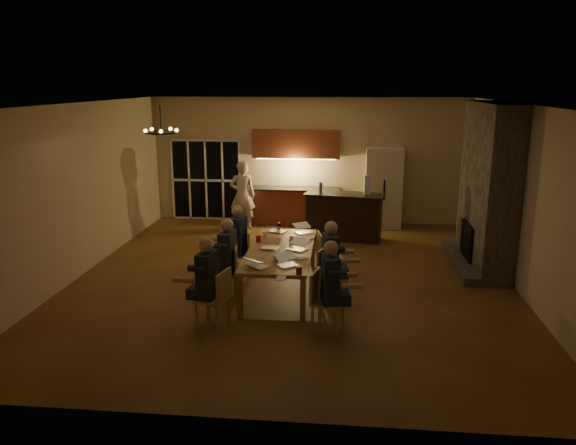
% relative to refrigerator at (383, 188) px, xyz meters
% --- Properties ---
extents(floor, '(9.00, 9.00, 0.00)m').
position_rel_refrigerator_xyz_m(floor, '(-1.90, -4.15, -1.00)').
color(floor, brown).
rests_on(floor, ground).
extents(back_wall, '(8.00, 0.04, 3.20)m').
position_rel_refrigerator_xyz_m(back_wall, '(-1.90, 0.37, 0.60)').
color(back_wall, '#C4B38A').
rests_on(back_wall, ground).
extents(left_wall, '(0.04, 9.00, 3.20)m').
position_rel_refrigerator_xyz_m(left_wall, '(-5.92, -4.15, 0.60)').
color(left_wall, '#C4B38A').
rests_on(left_wall, ground).
extents(right_wall, '(0.04, 9.00, 3.20)m').
position_rel_refrigerator_xyz_m(right_wall, '(2.12, -4.15, 0.60)').
color(right_wall, '#C4B38A').
rests_on(right_wall, ground).
extents(ceiling, '(8.00, 9.00, 0.04)m').
position_rel_refrigerator_xyz_m(ceiling, '(-1.90, -4.15, 2.22)').
color(ceiling, white).
rests_on(ceiling, back_wall).
extents(french_doors, '(1.86, 0.08, 2.10)m').
position_rel_refrigerator_xyz_m(french_doors, '(-4.60, 0.32, 0.05)').
color(french_doors, black).
rests_on(french_doors, ground).
extents(fireplace, '(0.58, 2.50, 3.20)m').
position_rel_refrigerator_xyz_m(fireplace, '(1.80, -2.95, 0.60)').
color(fireplace, '#695C52').
rests_on(fireplace, ground).
extents(kitchenette, '(2.24, 0.68, 2.40)m').
position_rel_refrigerator_xyz_m(kitchenette, '(-2.20, 0.05, 0.20)').
color(kitchenette, brown).
rests_on(kitchenette, ground).
extents(refrigerator, '(0.90, 0.68, 2.00)m').
position_rel_refrigerator_xyz_m(refrigerator, '(0.00, 0.00, 0.00)').
color(refrigerator, beige).
rests_on(refrigerator, ground).
extents(dining_table, '(1.10, 2.73, 0.75)m').
position_rel_refrigerator_xyz_m(dining_table, '(-2.05, -4.68, -0.62)').
color(dining_table, '#C4804E').
rests_on(dining_table, ground).
extents(bar_island, '(1.88, 0.97, 1.08)m').
position_rel_refrigerator_xyz_m(bar_island, '(-0.96, -1.28, -0.46)').
color(bar_island, black).
rests_on(bar_island, ground).
extents(chair_left_near, '(0.54, 0.54, 0.89)m').
position_rel_refrigerator_xyz_m(chair_left_near, '(-2.89, -6.32, -0.55)').
color(chair_left_near, tan).
rests_on(chair_left_near, ground).
extents(chair_left_mid, '(0.51, 0.51, 0.89)m').
position_rel_refrigerator_xyz_m(chair_left_mid, '(-2.95, -5.16, -0.55)').
color(chair_left_mid, tan).
rests_on(chair_left_mid, ground).
extents(chair_left_far, '(0.51, 0.51, 0.89)m').
position_rel_refrigerator_xyz_m(chair_left_far, '(-2.92, -4.08, -0.55)').
color(chair_left_far, tan).
rests_on(chair_left_far, ground).
extents(chair_right_near, '(0.53, 0.53, 0.89)m').
position_rel_refrigerator_xyz_m(chair_right_near, '(-1.17, -6.27, -0.55)').
color(chair_right_near, tan).
rests_on(chair_right_near, ground).
extents(chair_right_mid, '(0.55, 0.55, 0.89)m').
position_rel_refrigerator_xyz_m(chair_right_mid, '(-1.12, -5.14, -0.55)').
color(chair_right_mid, tan).
rests_on(chair_right_mid, ground).
extents(chair_right_far, '(0.53, 0.53, 0.89)m').
position_rel_refrigerator_xyz_m(chair_right_far, '(-1.20, -4.05, -0.55)').
color(chair_right_far, tan).
rests_on(chair_right_far, ground).
extents(person_left_near, '(0.69, 0.69, 1.38)m').
position_rel_refrigerator_xyz_m(person_left_near, '(-2.95, -6.30, -0.31)').
color(person_left_near, '#22252B').
rests_on(person_left_near, ground).
extents(person_right_near, '(0.69, 0.69, 1.38)m').
position_rel_refrigerator_xyz_m(person_right_near, '(-1.14, -6.30, -0.31)').
color(person_right_near, '#1F2C4D').
rests_on(person_right_near, ground).
extents(person_left_mid, '(0.65, 0.65, 1.38)m').
position_rel_refrigerator_xyz_m(person_left_mid, '(-2.89, -5.14, -0.31)').
color(person_left_mid, '#34383E').
rests_on(person_left_mid, ground).
extents(person_right_mid, '(0.69, 0.69, 1.38)m').
position_rel_refrigerator_xyz_m(person_right_mid, '(-1.17, -5.15, -0.31)').
color(person_right_mid, '#22252B').
rests_on(person_right_mid, ground).
extents(person_left_far, '(0.68, 0.68, 1.38)m').
position_rel_refrigerator_xyz_m(person_left_far, '(-2.91, -4.11, -0.31)').
color(person_left_far, '#1F2C4D').
rests_on(person_left_far, ground).
extents(standing_person, '(0.68, 0.50, 1.70)m').
position_rel_refrigerator_xyz_m(standing_person, '(-3.47, -0.60, -0.15)').
color(standing_person, silver).
rests_on(standing_person, ground).
extents(chandelier, '(0.56, 0.56, 0.03)m').
position_rel_refrigerator_xyz_m(chandelier, '(-4.03, -4.81, 1.75)').
color(chandelier, black).
rests_on(chandelier, ceiling).
extents(laptop_a, '(0.43, 0.42, 0.23)m').
position_rel_refrigerator_xyz_m(laptop_a, '(-2.28, -5.69, -0.14)').
color(laptop_a, silver).
rests_on(laptop_a, dining_table).
extents(laptop_b, '(0.42, 0.42, 0.23)m').
position_rel_refrigerator_xyz_m(laptop_b, '(-1.82, -5.59, -0.14)').
color(laptop_b, silver).
rests_on(laptop_b, dining_table).
extents(laptop_c, '(0.34, 0.31, 0.23)m').
position_rel_refrigerator_xyz_m(laptop_c, '(-2.24, -4.69, -0.14)').
color(laptop_c, silver).
rests_on(laptop_c, dining_table).
extents(laptop_d, '(0.41, 0.40, 0.23)m').
position_rel_refrigerator_xyz_m(laptop_d, '(-1.77, -4.72, -0.14)').
color(laptop_d, silver).
rests_on(laptop_d, dining_table).
extents(laptop_e, '(0.39, 0.37, 0.23)m').
position_rel_refrigerator_xyz_m(laptop_e, '(-2.24, -3.57, -0.14)').
color(laptop_e, silver).
rests_on(laptop_e, dining_table).
extents(laptop_f, '(0.42, 0.40, 0.23)m').
position_rel_refrigerator_xyz_m(laptop_f, '(-1.72, -3.61, -0.14)').
color(laptop_f, silver).
rests_on(laptop_f, dining_table).
extents(mug_front, '(0.08, 0.08, 0.10)m').
position_rel_refrigerator_xyz_m(mug_front, '(-2.05, -5.18, -0.20)').
color(mug_front, white).
rests_on(mug_front, dining_table).
extents(mug_mid, '(0.08, 0.08, 0.10)m').
position_rel_refrigerator_xyz_m(mug_mid, '(-1.90, -4.18, -0.20)').
color(mug_mid, white).
rests_on(mug_mid, dining_table).
extents(mug_back, '(0.08, 0.08, 0.10)m').
position_rel_refrigerator_xyz_m(mug_back, '(-2.43, -3.96, -0.20)').
color(mug_back, white).
rests_on(mug_back, dining_table).
extents(redcup_near, '(0.09, 0.09, 0.12)m').
position_rel_refrigerator_xyz_m(redcup_near, '(-1.62, -5.98, -0.19)').
color(redcup_near, red).
rests_on(redcup_near, dining_table).
extents(redcup_mid, '(0.10, 0.10, 0.12)m').
position_rel_refrigerator_xyz_m(redcup_mid, '(-2.50, -4.30, -0.19)').
color(redcup_mid, red).
rests_on(redcup_mid, dining_table).
extents(can_silver, '(0.06, 0.06, 0.12)m').
position_rel_refrigerator_xyz_m(can_silver, '(-2.04, -5.44, -0.19)').
color(can_silver, '#B2B2B7').
rests_on(can_silver, dining_table).
extents(can_cola, '(0.07, 0.07, 0.12)m').
position_rel_refrigerator_xyz_m(can_cola, '(-2.24, -3.32, -0.19)').
color(can_cola, '#3F0F0C').
rests_on(can_cola, dining_table).
extents(plate_near, '(0.28, 0.28, 0.02)m').
position_rel_refrigerator_xyz_m(plate_near, '(-1.67, -5.18, -0.24)').
color(plate_near, white).
rests_on(plate_near, dining_table).
extents(plate_left, '(0.26, 0.26, 0.02)m').
position_rel_refrigerator_xyz_m(plate_left, '(-2.39, -5.58, -0.24)').
color(plate_left, white).
rests_on(plate_left, dining_table).
extents(plate_far, '(0.24, 0.24, 0.02)m').
position_rel_refrigerator_xyz_m(plate_far, '(-1.62, -3.96, -0.24)').
color(plate_far, white).
rests_on(plate_far, dining_table).
extents(notepad, '(0.15, 0.20, 0.01)m').
position_rel_refrigerator_xyz_m(notepad, '(-1.87, -6.21, -0.24)').
color(notepad, white).
rests_on(notepad, dining_table).
extents(bar_bottle, '(0.08, 0.08, 0.24)m').
position_rel_refrigerator_xyz_m(bar_bottle, '(-1.51, -1.20, 0.20)').
color(bar_bottle, '#99999E').
rests_on(bar_bottle, bar_island).
extents(bar_blender, '(0.16, 0.16, 0.44)m').
position_rel_refrigerator_xyz_m(bar_blender, '(-0.45, -1.32, 0.30)').
color(bar_blender, silver).
rests_on(bar_blender, bar_island).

